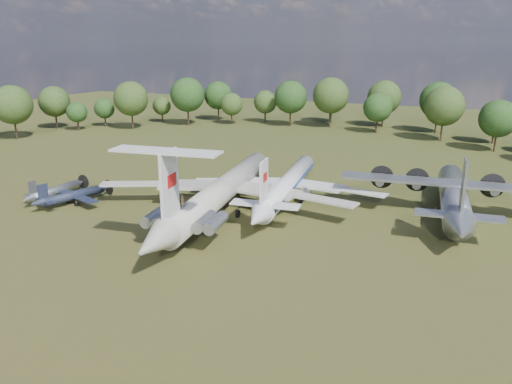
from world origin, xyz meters
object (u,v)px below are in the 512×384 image
at_px(an12_transport, 453,200).
at_px(small_prop_northwest, 56,193).
at_px(small_prop_west, 73,198).
at_px(tu104_jet, 288,188).
at_px(il62_airliner, 223,195).
at_px(person_on_il62, 182,202).

height_order(an12_transport, small_prop_northwest, an12_transport).
distance_m(small_prop_west, small_prop_northwest, 4.97).
height_order(tu104_jet, an12_transport, an12_transport).
bearing_deg(an12_transport, small_prop_west, -167.21).
bearing_deg(il62_airliner, small_prop_west, -172.06).
xyz_separation_m(tu104_jet, person_on_il62, (-5.12, -24.45, 4.06)).
bearing_deg(an12_transport, small_prop_northwest, -169.53).
bearing_deg(small_prop_west, an12_transport, 35.91).
bearing_deg(person_on_il62, tu104_jet, -131.63).
distance_m(an12_transport, small_prop_northwest, 64.73).
distance_m(tu104_jet, person_on_il62, 25.31).
bearing_deg(small_prop_northwest, an12_transport, 17.15).
bearing_deg(small_prop_northwest, small_prop_west, -12.23).
bearing_deg(person_on_il62, an12_transport, -168.37).
bearing_deg(il62_airliner, an12_transport, 12.49).
bearing_deg(small_prop_west, small_prop_northwest, -175.78).
bearing_deg(tu104_jet, an12_transport, -1.39).
height_order(il62_airliner, person_on_il62, person_on_il62).
xyz_separation_m(an12_transport, small_prop_west, (-57.21, -19.48, -1.41)).
bearing_deg(person_on_il62, small_prop_northwest, -45.90).
distance_m(an12_transport, small_prop_west, 60.45).
height_order(an12_transport, small_prop_west, an12_transport).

